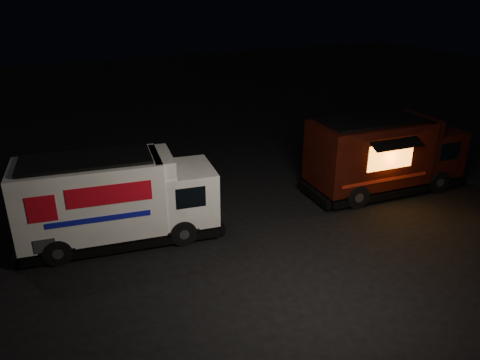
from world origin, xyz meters
The scene contains 3 objects.
ground centered at (0.00, 0.00, 0.00)m, with size 80.00×80.00×0.00m, color black.
white_truck centered at (-3.91, 1.95, 1.41)m, with size 6.24×2.13×2.83m, color white, non-canonical shape.
red_truck centered at (6.19, 1.38, 1.47)m, with size 6.33×2.33×2.95m, color #330E09, non-canonical shape.
Camera 1 is at (-6.22, -11.41, 7.58)m, focal length 35.00 mm.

